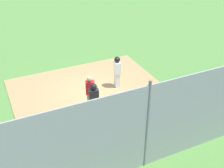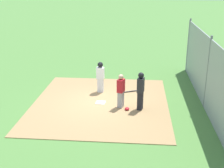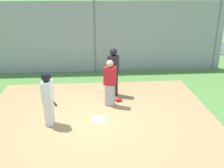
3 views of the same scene
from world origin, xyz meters
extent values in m
plane|color=#51843D|center=(0.00, 0.00, 0.00)|extent=(140.00, 140.00, 0.00)
cube|color=#A88456|center=(0.00, 0.00, 0.01)|extent=(7.20, 6.40, 0.03)
cube|color=white|center=(0.00, 0.00, 0.04)|extent=(0.48, 0.48, 0.02)
cube|color=#9E9EA3|center=(-0.41, -0.99, 0.41)|extent=(0.36, 0.31, 0.75)
cube|color=#B21923|center=(-0.41, -0.99, 1.08)|extent=(0.45, 0.37, 0.60)
sphere|color=tan|center=(-0.41, -0.99, 1.50)|extent=(0.24, 0.24, 0.24)
cube|color=black|center=(-0.60, -1.88, 0.45)|extent=(0.34, 0.29, 0.84)
cube|color=#232328|center=(-0.60, -1.88, 1.20)|extent=(0.43, 0.35, 0.66)
sphere|color=black|center=(-0.60, -1.88, 1.66)|extent=(0.26, 0.26, 0.26)
cube|color=silver|center=(1.44, 0.17, 0.40)|extent=(0.25, 0.32, 0.75)
cube|color=white|center=(1.44, 0.17, 1.07)|extent=(0.30, 0.40, 0.59)
sphere|color=tan|center=(1.44, 0.17, 1.49)|extent=(0.23, 0.23, 0.23)
sphere|color=black|center=(1.44, 0.17, 1.51)|extent=(0.28, 0.28, 0.28)
cylinder|color=black|center=(1.56, -1.39, 0.06)|extent=(0.36, 0.71, 0.06)
ellipsoid|color=#B21923|center=(-0.73, -1.30, 0.09)|extent=(0.24, 0.20, 0.12)
cube|color=#93999E|center=(0.00, -4.87, 1.60)|extent=(12.00, 0.05, 3.20)
cylinder|color=slate|center=(0.00, -4.87, 1.68)|extent=(0.10, 0.10, 3.35)
camera|label=1|loc=(-4.02, -10.83, 7.45)|focal=46.17mm
camera|label=2|loc=(-13.16, -1.71, 5.72)|focal=48.09mm
camera|label=3|loc=(0.16, 7.22, 3.93)|focal=42.84mm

